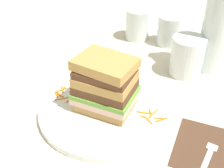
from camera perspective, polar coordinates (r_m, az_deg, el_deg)
The scene contains 27 objects.
ground_plane at distance 0.66m, azimuth -0.93°, elevation -3.99°, with size 3.00×3.00×0.00m, color beige.
main_plate at distance 0.64m, azimuth -1.21°, elevation -4.86°, with size 0.29×0.29×0.01m, color white.
sandwich at distance 0.60m, azimuth -1.28°, elevation -0.14°, with size 0.13×0.10×0.12m.
carrot_shred_0 at distance 0.67m, azimuth -10.83°, elevation -2.08°, with size 0.00×0.00×0.02m, color orange.
carrot_shred_1 at distance 0.66m, azimuth -8.21°, elevation -2.96°, with size 0.00×0.00×0.03m, color orange.
carrot_shred_2 at distance 0.69m, azimuth -9.65°, elevation -0.83°, with size 0.00×0.00×0.02m, color orange.
carrot_shred_3 at distance 0.67m, azimuth -7.74°, elevation -2.00°, with size 0.00×0.00×0.03m, color orange.
carrot_shred_4 at distance 0.69m, azimuth -10.02°, elevation -1.22°, with size 0.00×0.00×0.03m, color orange.
carrot_shred_5 at distance 0.66m, azimuth -9.81°, elevation -2.83°, with size 0.00×0.00×0.03m, color orange.
carrot_shred_6 at distance 0.69m, azimuth -9.72°, elevation -1.03°, with size 0.00×0.00×0.02m, color orange.
carrot_shred_7 at distance 0.67m, azimuth -10.13°, elevation -2.20°, with size 0.00×0.00×0.02m, color orange.
carrot_shred_8 at distance 0.68m, azimuth -10.52°, elevation -1.68°, with size 0.00×0.00×0.02m, color orange.
carrot_shred_9 at distance 0.61m, azimuth 6.40°, elevation -6.51°, with size 0.00×0.00×0.02m, color orange.
carrot_shred_10 at distance 0.61m, azimuth 9.70°, elevation -6.89°, with size 0.00×0.00×0.03m, color orange.
carrot_shred_11 at distance 0.62m, azimuth 6.13°, elevation -5.54°, with size 0.00×0.00×0.03m, color orange.
carrot_shred_12 at distance 0.60m, azimuth 7.13°, elevation -6.98°, with size 0.00×0.00×0.03m, color orange.
carrot_shred_13 at distance 0.62m, azimuth 8.27°, elevation -5.42°, with size 0.00×0.00×0.03m, color orange.
carrot_shred_14 at distance 0.61m, azimuth 9.09°, elevation -6.60°, with size 0.00×0.00×0.02m, color orange.
carrot_shred_15 at distance 0.62m, azimuth 7.41°, elevation -5.72°, with size 0.00×0.00×0.02m, color orange.
napkin_dark at distance 0.59m, azimuth 18.84°, elevation -12.06°, with size 0.14×0.14×0.00m, color #4C3323.
fork at distance 0.58m, azimuth 18.32°, elevation -13.33°, with size 0.03×0.17×0.00m.
knife at distance 0.73m, azimuth -14.62°, elevation -1.04°, with size 0.03×0.20×0.00m.
juice_glass at distance 0.77m, azimuth 14.41°, elevation 4.92°, with size 0.08×0.08×0.10m.
water_bottle at distance 0.76m, azimuth 20.35°, elevation 12.40°, with size 0.07×0.07×0.33m.
empty_tumbler_0 at distance 0.91m, azimuth 11.31°, elevation 10.32°, with size 0.08×0.08×0.09m, color silver.
empty_tumbler_1 at distance 0.93m, azimuth 5.00°, elevation 11.58°, with size 0.07×0.07×0.09m, color silver.
side_plate at distance 0.86m, azimuth -19.56°, elevation 4.58°, with size 0.18×0.18×0.01m, color white.
Camera 1 is at (0.24, -0.45, 0.42)m, focal length 46.69 mm.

